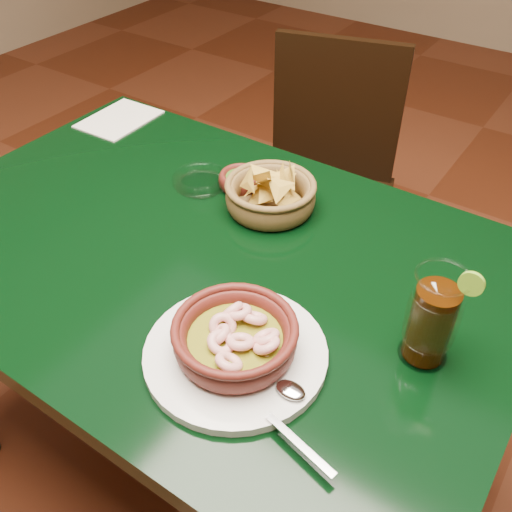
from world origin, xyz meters
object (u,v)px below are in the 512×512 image
Objects in this scene: shrimp_plate at (236,342)px; cola_drink at (432,318)px; chip_basket at (271,195)px; dining_chair at (323,181)px; dining_table at (204,286)px.

cola_drink reaches higher than shrimp_plate.
shrimp_plate is 0.40m from chip_basket.
dining_chair is 4.73× the size of cola_drink.
dining_chair is at bearing 127.70° from cola_drink.
dining_chair is 2.41× the size of shrimp_plate.
chip_basket is 0.45m from cola_drink.
cola_drink is (0.55, -0.71, 0.35)m from dining_chair.
shrimp_plate is at bearing -64.34° from chip_basket.
shrimp_plate is 1.68× the size of chip_basket.
chip_basket is 1.17× the size of cola_drink.
chip_basket is at bearing 78.17° from dining_table.
dining_chair is 0.97m from cola_drink.
dining_table is 0.23m from chip_basket.
dining_chair reaches higher than dining_table.
dining_chair is at bearing 98.61° from dining_table.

